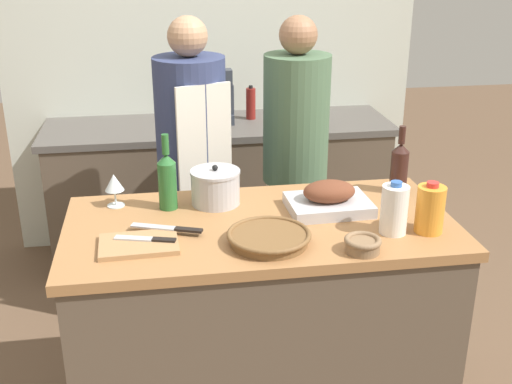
{
  "coord_description": "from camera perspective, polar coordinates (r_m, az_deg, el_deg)",
  "views": [
    {
      "loc": [
        -0.37,
        -2.19,
        1.95
      ],
      "look_at": [
        0.0,
        0.11,
        1.01
      ],
      "focal_mm": 45.0,
      "sensor_mm": 36.0,
      "label": 1
    }
  ],
  "objects": [
    {
      "name": "roasting_pan",
      "position": [
        2.54,
        6.49,
        -0.64
      ],
      "size": [
        0.33,
        0.25,
        0.12
      ],
      "color": "#BCBCC1",
      "rests_on": "kitchen_island"
    },
    {
      "name": "knife_chef",
      "position": [
        2.36,
        -7.72,
        -3.2
      ],
      "size": [
        0.26,
        0.12,
        0.01
      ],
      "color": "#B7B7BC",
      "rests_on": "cutting_board"
    },
    {
      "name": "back_wall",
      "position": [
        4.16,
        -3.97,
        12.58
      ],
      "size": [
        2.59,
        0.1,
        2.55
      ],
      "color": "silver",
      "rests_on": "ground_plane"
    },
    {
      "name": "stand_mixer",
      "position": [
        3.88,
        -3.34,
        8.06
      ],
      "size": [
        0.18,
        0.14,
        0.32
      ],
      "color": "#333842",
      "rests_on": "back_counter"
    },
    {
      "name": "wine_bottle_dark",
      "position": [
        2.54,
        -7.9,
        1.09
      ],
      "size": [
        0.07,
        0.07,
        0.31
      ],
      "color": "#28662D",
      "rests_on": "kitchen_island"
    },
    {
      "name": "condiment_bottle_tall",
      "position": [
        3.8,
        3.91,
        7.09
      ],
      "size": [
        0.06,
        0.06,
        0.2
      ],
      "color": "#332D28",
      "rests_on": "back_counter"
    },
    {
      "name": "person_cook_guest",
      "position": [
        3.29,
        3.51,
        3.01
      ],
      "size": [
        0.33,
        0.33,
        1.6
      ],
      "rotation": [
        0.0,
        0.0,
        0.07
      ],
      "color": "beige",
      "rests_on": "ground_plane"
    },
    {
      "name": "kitchen_island",
      "position": [
        2.67,
        0.38,
        -11.81
      ],
      "size": [
        1.48,
        0.74,
        0.93
      ],
      "color": "brown",
      "rests_on": "ground_plane"
    },
    {
      "name": "person_cook_aproned",
      "position": [
        3.18,
        -5.63,
        2.36
      ],
      "size": [
        0.35,
        0.38,
        1.61
      ],
      "rotation": [
        0.0,
        0.0,
        0.32
      ],
      "color": "beige",
      "rests_on": "ground_plane"
    },
    {
      "name": "wine_bottle_green",
      "position": [
        2.75,
        12.62,
        2.23
      ],
      "size": [
        0.07,
        0.07,
        0.29
      ],
      "color": "#381E19",
      "rests_on": "kitchen_island"
    },
    {
      "name": "wicker_basket",
      "position": [
        2.27,
        1.15,
        -4.03
      ],
      "size": [
        0.3,
        0.3,
        0.04
      ],
      "color": "brown",
      "rests_on": "kitchen_island"
    },
    {
      "name": "juice_jug",
      "position": [
        2.41,
        15.22,
        -1.47
      ],
      "size": [
        0.1,
        0.1,
        0.19
      ],
      "color": "orange",
      "rests_on": "kitchen_island"
    },
    {
      "name": "wine_glass_left",
      "position": [
        2.61,
        -12.5,
        0.74
      ],
      "size": [
        0.08,
        0.08,
        0.14
      ],
      "color": "silver",
      "rests_on": "kitchen_island"
    },
    {
      "name": "milk_jug",
      "position": [
        2.37,
        12.19,
        -1.51
      ],
      "size": [
        0.1,
        0.1,
        0.2
      ],
      "color": "white",
      "rests_on": "kitchen_island"
    },
    {
      "name": "mixing_bowl",
      "position": [
        2.24,
        9.45,
        -4.59
      ],
      "size": [
        0.13,
        0.13,
        0.05
      ],
      "color": "#846647",
      "rests_on": "kitchen_island"
    },
    {
      "name": "stock_pot",
      "position": [
        2.59,
        -3.62,
        0.45
      ],
      "size": [
        0.2,
        0.2,
        0.17
      ],
      "color": "#B7B7BC",
      "rests_on": "kitchen_island"
    },
    {
      "name": "cutting_board",
      "position": [
        2.29,
        -10.38,
        -4.59
      ],
      "size": [
        0.28,
        0.2,
        0.02
      ],
      "color": "#AD7F51",
      "rests_on": "kitchen_island"
    },
    {
      "name": "back_counter",
      "position": [
        4.04,
        -3.2,
        0.07
      ],
      "size": [
        2.09,
        0.6,
        0.88
      ],
      "color": "brown",
      "rests_on": "ground_plane"
    },
    {
      "name": "condiment_bottle_short",
      "position": [
        3.98,
        -0.47,
        7.88
      ],
      "size": [
        0.06,
        0.06,
        0.21
      ],
      "color": "maroon",
      "rests_on": "back_counter"
    },
    {
      "name": "knife_paring",
      "position": [
        2.29,
        -9.64,
        -4.14
      ],
      "size": [
        0.22,
        0.09,
        0.01
      ],
      "color": "#B7B7BC",
      "rests_on": "cutting_board"
    }
  ]
}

